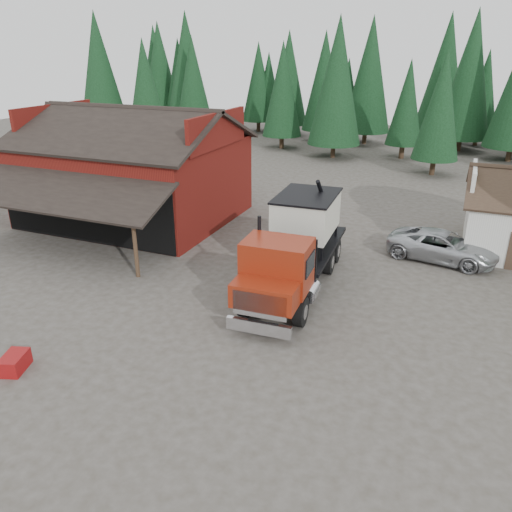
% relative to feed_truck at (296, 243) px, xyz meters
% --- Properties ---
extents(ground, '(120.00, 120.00, 0.00)m').
position_rel_feed_truck_xyz_m(ground, '(-1.85, -4.03, -2.16)').
color(ground, '#3F3A31').
rests_on(ground, ground).
extents(red_barn, '(12.80, 13.63, 7.18)m').
position_rel_feed_truck_xyz_m(red_barn, '(-12.85, 5.87, 0.53)').
color(red_barn, maroon).
rests_on(red_barn, ground).
extents(conifer_backdrop, '(76.00, 16.00, 16.00)m').
position_rel_feed_truck_xyz_m(conifer_backdrop, '(-1.85, 37.97, -2.16)').
color(conifer_backdrop, black).
rests_on(conifer_backdrop, ground).
extents(near_pine_a, '(4.40, 4.40, 11.40)m').
position_rel_feed_truck_xyz_m(near_pine_a, '(-23.85, 23.97, 4.23)').
color(near_pine_a, '#382619').
rests_on(near_pine_a, ground).
extents(near_pine_b, '(3.96, 3.96, 10.40)m').
position_rel_feed_truck_xyz_m(near_pine_b, '(4.15, 25.97, 3.73)').
color(near_pine_b, '#382619').
rests_on(near_pine_b, ground).
extents(near_pine_d, '(5.28, 5.28, 13.40)m').
position_rel_feed_truck_xyz_m(near_pine_d, '(-5.85, 29.97, 5.24)').
color(near_pine_d, '#382619').
rests_on(near_pine_d, ground).
extents(feed_truck, '(3.39, 10.34, 4.61)m').
position_rel_feed_truck_xyz_m(feed_truck, '(0.00, 0.00, 0.00)').
color(feed_truck, black).
rests_on(feed_truck, ground).
extents(silver_car, '(5.90, 3.48, 1.54)m').
position_rel_feed_truck_xyz_m(silver_car, '(6.15, 5.97, -1.39)').
color(silver_car, '#B5B8BE').
rests_on(silver_car, ground).
extents(equip_box, '(1.01, 1.27, 0.60)m').
position_rel_feed_truck_xyz_m(equip_box, '(-6.91, -10.03, -1.86)').
color(equip_box, maroon).
rests_on(equip_box, ground).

